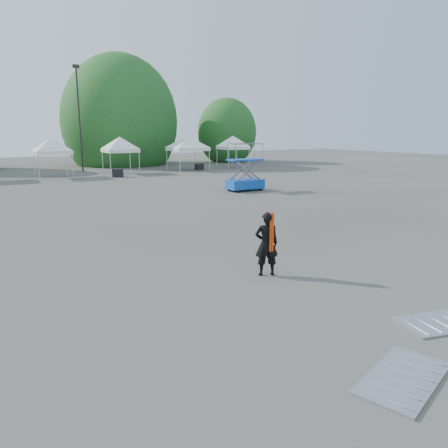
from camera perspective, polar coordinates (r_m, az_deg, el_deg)
ground at (r=13.51m, az=-0.92°, el=-4.80°), size 120.00×120.00×0.00m
light_pole_east at (r=44.30m, az=-18.41°, el=13.63°), size 0.60×0.25×9.80m
tree_mid_e at (r=52.57m, az=-13.42°, el=12.86°), size 5.12×5.12×7.79m
tree_far_e at (r=55.96m, az=0.38°, el=11.88°), size 3.84×3.84×5.84m
tent_e at (r=39.49m, az=-21.61°, el=10.08°), size 4.02×4.02×3.88m
tent_f at (r=41.49m, az=-13.47°, el=10.65°), size 4.02×4.02×3.88m
tent_g at (r=43.91m, az=-4.80°, el=11.01°), size 4.75×4.75×3.88m
tent_h at (r=46.69m, az=1.18°, el=11.11°), size 3.79×3.79×3.88m
man at (r=12.00m, az=5.58°, el=-2.60°), size 0.76×0.64×1.78m
scissor_lift at (r=28.80m, az=2.78°, el=7.42°), size 2.39×1.20×3.08m
barrier_left at (r=8.02m, az=22.39°, el=-18.06°), size 2.14×1.55×0.06m
barrier_mid at (r=10.41m, az=26.96°, el=-11.30°), size 2.16×1.43×0.06m
crate_mid at (r=38.44m, az=-13.70°, el=6.49°), size 1.08×0.97×0.70m
crate_east at (r=44.14m, az=-3.25°, el=7.46°), size 0.88×0.73×0.62m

